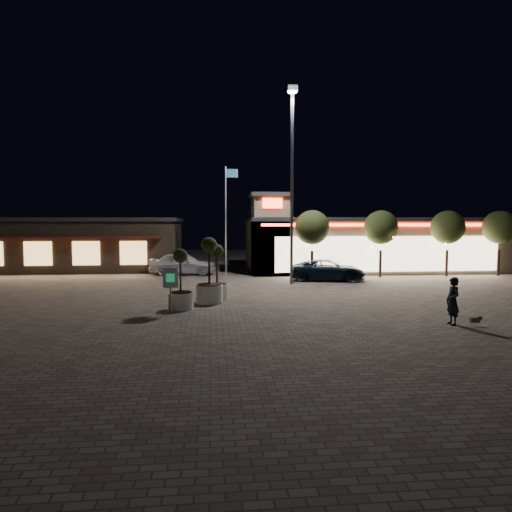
{
  "coord_description": "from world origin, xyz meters",
  "views": [
    {
      "loc": [
        -3.11,
        -20.53,
        3.91
      ],
      "look_at": [
        -0.47,
        6.0,
        1.96
      ],
      "focal_mm": 32.0,
      "sensor_mm": 36.0,
      "label": 1
    }
  ],
  "objects": [
    {
      "name": "ground",
      "position": [
        0.0,
        0.0,
        0.0
      ],
      "size": [
        90.0,
        90.0,
        0.0
      ],
      "primitive_type": "plane",
      "color": "#6E6459",
      "rests_on": "ground"
    },
    {
      "name": "retail_building",
      "position": [
        9.51,
        15.82,
        2.21
      ],
      "size": [
        20.4,
        8.4,
        6.1
      ],
      "color": "gray",
      "rests_on": "ground"
    },
    {
      "name": "restaurant_building",
      "position": [
        -14.0,
        19.97,
        2.16
      ],
      "size": [
        16.4,
        11.0,
        4.3
      ],
      "color": "#382D23",
      "rests_on": "ground"
    },
    {
      "name": "floodlight_pole",
      "position": [
        2.0,
        8.0,
        7.02
      ],
      "size": [
        0.6,
        0.4,
        12.38
      ],
      "color": "gray",
      "rests_on": "ground"
    },
    {
      "name": "flagpole",
      "position": [
        -1.9,
        13.0,
        4.74
      ],
      "size": [
        0.95,
        0.1,
        8.0
      ],
      "color": "white",
      "rests_on": "ground"
    },
    {
      "name": "string_tree_a",
      "position": [
        4.0,
        11.0,
        3.56
      ],
      "size": [
        2.42,
        2.42,
        4.79
      ],
      "color": "#332319",
      "rests_on": "ground"
    },
    {
      "name": "string_tree_b",
      "position": [
        9.0,
        11.0,
        3.56
      ],
      "size": [
        2.42,
        2.42,
        4.79
      ],
      "color": "#332319",
      "rests_on": "ground"
    },
    {
      "name": "string_tree_c",
      "position": [
        14.0,
        11.0,
        3.56
      ],
      "size": [
        2.42,
        2.42,
        4.79
      ],
      "color": "#332319",
      "rests_on": "ground"
    },
    {
      "name": "string_tree_d",
      "position": [
        18.0,
        11.0,
        3.56
      ],
      "size": [
        2.42,
        2.42,
        4.79
      ],
      "color": "#332319",
      "rests_on": "ground"
    },
    {
      "name": "pickup_truck",
      "position": [
        4.78,
        9.5,
        0.71
      ],
      "size": [
        5.5,
        3.46,
        1.42
      ],
      "primitive_type": "imported",
      "rotation": [
        0.0,
        0.0,
        1.34
      ],
      "color": "black",
      "rests_on": "ground"
    },
    {
      "name": "white_sedan",
      "position": [
        -5.21,
        14.0,
        0.84
      ],
      "size": [
        5.12,
        2.59,
        1.67
      ],
      "primitive_type": "imported",
      "rotation": [
        0.0,
        0.0,
        1.44
      ],
      "color": "silver",
      "rests_on": "ground"
    },
    {
      "name": "pedestrian",
      "position": [
        6.09,
        -4.12,
        0.92
      ],
      "size": [
        0.47,
        0.69,
        1.84
      ],
      "primitive_type": "imported",
      "rotation": [
        0.0,
        0.0,
        -1.53
      ],
      "color": "black",
      "rests_on": "ground"
    },
    {
      "name": "dog",
      "position": [
        6.91,
        -4.39,
        0.25
      ],
      "size": [
        0.48,
        0.18,
        0.26
      ],
      "color": "#59514C",
      "rests_on": "ground"
    },
    {
      "name": "planter_left",
      "position": [
        -3.19,
        1.64,
        0.99
      ],
      "size": [
        1.31,
        1.31,
        3.21
      ],
      "color": "silver",
      "rests_on": "ground"
    },
    {
      "name": "planter_mid",
      "position": [
        -4.48,
        0.1,
        0.85
      ],
      "size": [
        1.12,
        1.12,
        2.76
      ],
      "color": "silver",
      "rests_on": "ground"
    },
    {
      "name": "planter_right",
      "position": [
        -2.81,
        2.59,
        0.87
      ],
      "size": [
        1.15,
        1.15,
        2.83
      ],
      "color": "silver",
      "rests_on": "ground"
    },
    {
      "name": "valet_sign",
      "position": [
        -4.84,
        -0.92,
        1.39
      ],
      "size": [
        0.66,
        0.12,
        1.99
      ],
      "color": "gray",
      "rests_on": "ground"
    }
  ]
}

